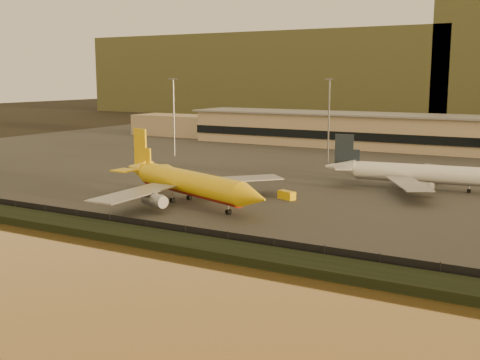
# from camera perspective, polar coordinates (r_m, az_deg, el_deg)

# --- Properties ---
(ground) EXTENTS (900.00, 900.00, 0.00)m
(ground) POSITION_cam_1_polar(r_m,az_deg,el_deg) (109.90, -2.18, -3.99)
(ground) COLOR black
(ground) RESTS_ON ground
(embankment) EXTENTS (320.00, 7.00, 1.40)m
(embankment) POSITION_cam_1_polar(r_m,az_deg,el_deg) (96.17, -7.55, -5.66)
(embankment) COLOR black
(embankment) RESTS_ON ground
(tarmac) EXTENTS (320.00, 220.00, 0.20)m
(tarmac) POSITION_cam_1_polar(r_m,az_deg,el_deg) (195.75, 12.65, 1.90)
(tarmac) COLOR #2D2D2D
(tarmac) RESTS_ON ground
(perimeter_fence) EXTENTS (300.00, 0.05, 2.20)m
(perimeter_fence) POSITION_cam_1_polar(r_m,az_deg,el_deg) (99.12, -6.16, -4.80)
(perimeter_fence) COLOR black
(perimeter_fence) RESTS_ON tarmac
(terminal_building) EXTENTS (202.00, 25.00, 12.60)m
(terminal_building) POSITION_cam_1_polar(r_m,az_deg,el_deg) (228.38, 11.48, 4.59)
(terminal_building) COLOR tan
(terminal_building) RESTS_ON tarmac
(apron_light_masts) EXTENTS (152.20, 12.20, 25.40)m
(apron_light_masts) POSITION_cam_1_polar(r_m,az_deg,el_deg) (171.04, 15.68, 5.92)
(apron_light_masts) COLOR slate
(apron_light_masts) RESTS_ON tarmac
(distant_hills) EXTENTS (470.00, 160.00, 70.00)m
(distant_hills) POSITION_cam_1_polar(r_m,az_deg,el_deg) (437.51, 19.80, 9.91)
(distant_hills) COLOR brown
(distant_hills) RESTS_ON ground
(dhl_cargo_jet) EXTENTS (46.28, 43.90, 14.30)m
(dhl_cargo_jet) POSITION_cam_1_polar(r_m,az_deg,el_deg) (124.47, -4.98, -0.29)
(dhl_cargo_jet) COLOR yellow
(dhl_cargo_jet) RESTS_ON tarmac
(white_narrowbody_jet) EXTENTS (42.65, 41.31, 12.25)m
(white_narrowbody_jet) POSITION_cam_1_polar(r_m,az_deg,el_deg) (145.70, 16.24, 0.59)
(white_narrowbody_jet) COLOR white
(white_narrowbody_jet) RESTS_ON tarmac
(gse_vehicle_yellow) EXTENTS (4.34, 3.10, 1.78)m
(gse_vehicle_yellow) POSITION_cam_1_polar(r_m,az_deg,el_deg) (129.12, 4.45, -1.44)
(gse_vehicle_yellow) COLOR yellow
(gse_vehicle_yellow) RESTS_ON tarmac
(gse_vehicle_white) EXTENTS (4.50, 3.22, 1.85)m
(gse_vehicle_white) POSITION_cam_1_polar(r_m,az_deg,el_deg) (140.32, -0.60, -0.49)
(gse_vehicle_white) COLOR white
(gse_vehicle_white) RESTS_ON tarmac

